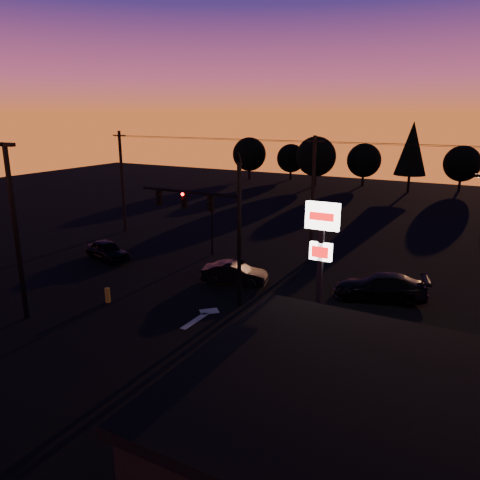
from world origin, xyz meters
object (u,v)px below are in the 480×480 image
(car_left, at_px, (107,250))
(suv_parked, at_px, (346,397))
(parking_lot_light, at_px, (14,221))
(car_mid, at_px, (235,273))
(traffic_signal_mast, at_px, (214,217))
(secondary_signal, at_px, (212,218))
(car_right, at_px, (380,287))
(pylon_sign, at_px, (321,245))
(bollard, at_px, (108,295))

(car_left, relative_size, suv_parked, 0.83)
(parking_lot_light, relative_size, car_mid, 2.21)
(traffic_signal_mast, xyz_separation_m, secondary_signal, (-4.90, 7.49, -2.07))
(traffic_signal_mast, distance_m, car_right, 10.44)
(pylon_sign, relative_size, suv_parked, 1.36)
(car_right, bearing_deg, car_mid, -94.56)
(bollard, bearing_deg, car_mid, 51.60)
(suv_parked, bearing_deg, car_left, 167.26)
(traffic_signal_mast, distance_m, secondary_signal, 9.19)
(traffic_signal_mast, height_order, bollard, traffic_signal_mast)
(suv_parked, bearing_deg, secondary_signal, 147.64)
(car_mid, distance_m, suv_parked, 13.99)
(traffic_signal_mast, bearing_deg, suv_parked, -35.12)
(traffic_signal_mast, relative_size, parking_lot_light, 0.94)
(parking_lot_light, height_order, bollard, parking_lot_light)
(car_left, bearing_deg, bollard, -121.23)
(parking_lot_light, bearing_deg, car_left, 110.55)
(bollard, distance_m, car_left, 8.42)
(secondary_signal, relative_size, car_right, 0.82)
(car_right, bearing_deg, pylon_sign, -26.17)
(parking_lot_light, xyz_separation_m, car_left, (-3.65, 9.74, -4.56))
(parking_lot_light, bearing_deg, pylon_sign, 17.23)
(secondary_signal, bearing_deg, parking_lot_light, -99.79)
(traffic_signal_mast, height_order, parking_lot_light, parking_lot_light)
(car_mid, relative_size, car_right, 0.78)
(bollard, xyz_separation_m, car_left, (-5.85, 6.05, 0.28))
(parking_lot_light, height_order, car_mid, parking_lot_light)
(pylon_sign, bearing_deg, bollard, -176.27)
(traffic_signal_mast, xyz_separation_m, parking_lot_light, (-7.40, -6.99, 0.33))
(pylon_sign, bearing_deg, parking_lot_light, -162.77)
(pylon_sign, distance_m, car_left, 19.36)
(bollard, bearing_deg, pylon_sign, 3.73)
(pylon_sign, xyz_separation_m, suv_parked, (2.64, -4.36, -4.22))
(suv_parked, bearing_deg, bollard, 178.66)
(pylon_sign, bearing_deg, traffic_signal_mast, 160.64)
(parking_lot_light, xyz_separation_m, car_mid, (7.09, 9.86, -4.59))
(secondary_signal, distance_m, bollard, 11.06)
(pylon_sign, relative_size, car_mid, 1.64)
(secondary_signal, distance_m, car_right, 13.74)
(car_right, bearing_deg, suv_parked, -9.23)
(secondary_signal, height_order, car_left, secondary_signal)
(pylon_sign, height_order, car_right, pylon_sign)
(parking_lot_light, bearing_deg, traffic_signal_mast, 43.37)
(parking_lot_light, bearing_deg, car_right, 36.38)
(car_left, bearing_deg, secondary_signal, -37.67)
(parking_lot_light, distance_m, car_mid, 12.98)
(pylon_sign, height_order, car_mid, pylon_sign)
(traffic_signal_mast, xyz_separation_m, car_right, (8.37, 4.63, -4.17))
(secondary_signal, bearing_deg, car_mid, -45.26)
(pylon_sign, relative_size, car_right, 1.28)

